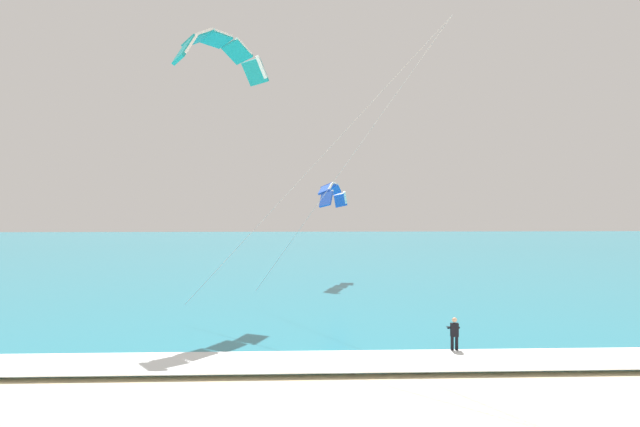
% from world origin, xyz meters
% --- Properties ---
extents(sea, '(200.00, 120.00, 0.20)m').
position_xyz_m(sea, '(0.00, 72.61, 0.10)').
color(sea, teal).
rests_on(sea, ground).
extents(surf_foam, '(200.00, 3.16, 0.04)m').
position_xyz_m(surf_foam, '(0.00, 13.61, 0.22)').
color(surf_foam, white).
rests_on(surf_foam, sea).
extents(surfboard, '(0.48, 1.41, 0.09)m').
position_xyz_m(surfboard, '(-4.09, 15.06, 0.03)').
color(surfboard, '#239EC6').
rests_on(surfboard, ground).
extents(kitesurfer, '(0.55, 0.53, 1.69)m').
position_xyz_m(kitesurfer, '(-4.09, 15.08, 0.94)').
color(kitesurfer, black).
rests_on(kitesurfer, ground).
extents(kite_primary, '(13.89, 11.28, 15.75)m').
position_xyz_m(kite_primary, '(-15.61, 23.82, 15.84)').
color(kite_primary, teal).
extents(kite_distant, '(2.85, 5.82, 2.20)m').
position_xyz_m(kite_distant, '(-8.17, 37.69, 7.83)').
color(kite_distant, blue).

